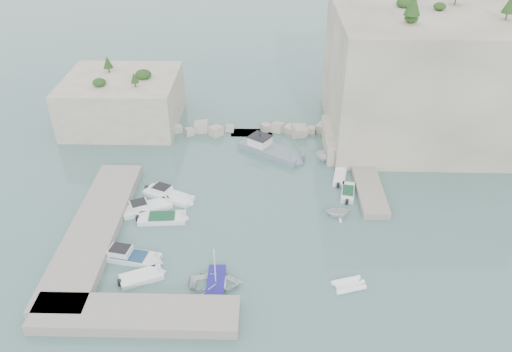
{
  "coord_description": "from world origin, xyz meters",
  "views": [
    {
      "loc": [
        1.16,
        -41.75,
        34.26
      ],
      "look_at": [
        0.0,
        6.0,
        3.0
      ],
      "focal_mm": 35.0,
      "sensor_mm": 36.0,
      "label": 1
    }
  ],
  "objects_px": {
    "tender_east_a": "(337,216)",
    "tender_east_b": "(348,194)",
    "rowboat": "(216,286)",
    "work_boat": "(271,154)",
    "inflatable_dinghy": "(348,286)",
    "motorboat_a": "(169,197)",
    "tender_east_c": "(340,179)",
    "motorboat_e": "(142,279)",
    "motorboat_b": "(147,210)",
    "tender_east_d": "(333,161)",
    "motorboat_d": "(130,259)",
    "motorboat_c": "(162,220)"
  },
  "relations": [
    {
      "from": "tender_east_a",
      "to": "work_boat",
      "type": "relative_size",
      "value": 0.3
    },
    {
      "from": "motorboat_e",
      "to": "rowboat",
      "type": "xyz_separation_m",
      "value": [
        7.16,
        -0.69,
        0.0
      ]
    },
    {
      "from": "inflatable_dinghy",
      "to": "tender_east_b",
      "type": "relative_size",
      "value": 0.75
    },
    {
      "from": "tender_east_d",
      "to": "rowboat",
      "type": "bearing_deg",
      "value": 146.33
    },
    {
      "from": "motorboat_c",
      "to": "tender_east_c",
      "type": "relative_size",
      "value": 1.33
    },
    {
      "from": "tender_east_c",
      "to": "tender_east_d",
      "type": "relative_size",
      "value": 0.95
    },
    {
      "from": "motorboat_e",
      "to": "tender_east_b",
      "type": "height_order",
      "value": "same"
    },
    {
      "from": "motorboat_c",
      "to": "inflatable_dinghy",
      "type": "relative_size",
      "value": 1.77
    },
    {
      "from": "tender_east_c",
      "to": "motorboat_c",
      "type": "bearing_deg",
      "value": 125.24
    },
    {
      "from": "tender_east_a",
      "to": "work_boat",
      "type": "xyz_separation_m",
      "value": [
        -7.43,
        13.47,
        0.0
      ]
    },
    {
      "from": "motorboat_c",
      "to": "tender_east_a",
      "type": "xyz_separation_m",
      "value": [
        19.44,
        1.26,
        0.0
      ]
    },
    {
      "from": "tender_east_b",
      "to": "tender_east_c",
      "type": "xyz_separation_m",
      "value": [
        -0.57,
        3.37,
        0.0
      ]
    },
    {
      "from": "motorboat_d",
      "to": "tender_east_a",
      "type": "relative_size",
      "value": 2.29
    },
    {
      "from": "motorboat_a",
      "to": "tender_east_c",
      "type": "xyz_separation_m",
      "value": [
        20.57,
        4.53,
        0.0
      ]
    },
    {
      "from": "inflatable_dinghy",
      "to": "tender_east_c",
      "type": "height_order",
      "value": "tender_east_c"
    },
    {
      "from": "tender_east_a",
      "to": "tender_east_b",
      "type": "relative_size",
      "value": 0.69
    },
    {
      "from": "work_boat",
      "to": "motorboat_c",
      "type": "bearing_deg",
      "value": -94.68
    },
    {
      "from": "motorboat_b",
      "to": "motorboat_a",
      "type": "bearing_deg",
      "value": 23.84
    },
    {
      "from": "tender_east_a",
      "to": "tender_east_b",
      "type": "distance_m",
      "value": 4.52
    },
    {
      "from": "rowboat",
      "to": "motorboat_d",
      "type": "bearing_deg",
      "value": 68.33
    },
    {
      "from": "motorboat_b",
      "to": "motorboat_c",
      "type": "xyz_separation_m",
      "value": [
        2.08,
        -1.84,
        0.0
      ]
    },
    {
      "from": "motorboat_c",
      "to": "tender_east_d",
      "type": "bearing_deg",
      "value": 28.45
    },
    {
      "from": "motorboat_d",
      "to": "tender_east_c",
      "type": "bearing_deg",
      "value": 44.95
    },
    {
      "from": "motorboat_c",
      "to": "rowboat",
      "type": "bearing_deg",
      "value": -59.51
    },
    {
      "from": "motorboat_e",
      "to": "motorboat_b",
      "type": "bearing_deg",
      "value": 74.88
    },
    {
      "from": "motorboat_c",
      "to": "motorboat_e",
      "type": "xyz_separation_m",
      "value": [
        -0.32,
        -9.07,
        0.0
      ]
    },
    {
      "from": "rowboat",
      "to": "motorboat_c",
      "type": "bearing_deg",
      "value": 34.33
    },
    {
      "from": "motorboat_b",
      "to": "rowboat",
      "type": "relative_size",
      "value": 1.21
    },
    {
      "from": "rowboat",
      "to": "tender_east_c",
      "type": "height_order",
      "value": "rowboat"
    },
    {
      "from": "motorboat_d",
      "to": "work_boat",
      "type": "xyz_separation_m",
      "value": [
        14.09,
        21.07,
        0.0
      ]
    },
    {
      "from": "inflatable_dinghy",
      "to": "tender_east_a",
      "type": "bearing_deg",
      "value": 72.05
    },
    {
      "from": "motorboat_d",
      "to": "motorboat_e",
      "type": "bearing_deg",
      "value": -45.93
    },
    {
      "from": "motorboat_a",
      "to": "tender_east_a",
      "type": "distance_m",
      "value": 19.67
    },
    {
      "from": "motorboat_e",
      "to": "tender_east_c",
      "type": "height_order",
      "value": "same"
    },
    {
      "from": "tender_east_b",
      "to": "tender_east_d",
      "type": "height_order",
      "value": "tender_east_d"
    },
    {
      "from": "motorboat_a",
      "to": "inflatable_dinghy",
      "type": "xyz_separation_m",
      "value": [
        19.26,
        -13.83,
        0.0
      ]
    },
    {
      "from": "tender_east_a",
      "to": "tender_east_d",
      "type": "height_order",
      "value": "tender_east_d"
    },
    {
      "from": "tender_east_c",
      "to": "motorboat_e",
      "type": "bearing_deg",
      "value": 142.61
    },
    {
      "from": "motorboat_b",
      "to": "tender_east_d",
      "type": "height_order",
      "value": "tender_east_d"
    },
    {
      "from": "rowboat",
      "to": "work_boat",
      "type": "xyz_separation_m",
      "value": [
        5.16,
        24.48,
        0.0
      ]
    },
    {
      "from": "motorboat_d",
      "to": "tender_east_d",
      "type": "bearing_deg",
      "value": 52.33
    },
    {
      "from": "tender_east_b",
      "to": "tender_east_d",
      "type": "xyz_separation_m",
      "value": [
        -0.98,
        7.66,
        0.0
      ]
    },
    {
      "from": "motorboat_e",
      "to": "rowboat",
      "type": "distance_m",
      "value": 7.19
    },
    {
      "from": "motorboat_c",
      "to": "tender_east_d",
      "type": "xyz_separation_m",
      "value": [
        20.16,
        13.1,
        0.0
      ]
    },
    {
      "from": "tender_east_a",
      "to": "work_boat",
      "type": "bearing_deg",
      "value": 25.37
    },
    {
      "from": "tender_east_a",
      "to": "tender_east_d",
      "type": "bearing_deg",
      "value": -6.99
    },
    {
      "from": "tender_east_b",
      "to": "work_boat",
      "type": "height_order",
      "value": "work_boat"
    },
    {
      "from": "motorboat_c",
      "to": "motorboat_e",
      "type": "height_order",
      "value": "same"
    },
    {
      "from": "inflatable_dinghy",
      "to": "work_boat",
      "type": "bearing_deg",
      "value": 89.62
    },
    {
      "from": "motorboat_d",
      "to": "work_boat",
      "type": "height_order",
      "value": "work_boat"
    }
  ]
}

